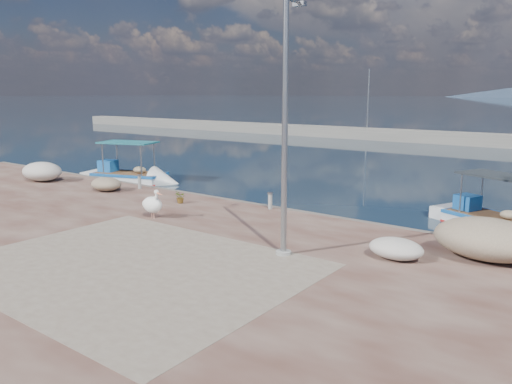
% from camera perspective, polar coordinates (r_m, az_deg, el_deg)
% --- Properties ---
extents(ground, '(1400.00, 1400.00, 0.00)m').
position_cam_1_polar(ground, '(16.53, -7.99, -6.50)').
color(ground, '#162635').
rests_on(ground, ground).
extents(quay, '(44.00, 22.00, 0.50)m').
position_cam_1_polar(quay, '(13.17, -27.08, -11.23)').
color(quay, '#49281F').
rests_on(quay, ground).
extents(quay_patch, '(9.00, 7.00, 0.01)m').
position_cam_1_polar(quay_patch, '(13.76, -13.94, -8.20)').
color(quay_patch, gray).
rests_on(quay_patch, quay).
extents(breakwater, '(120.00, 2.20, 7.50)m').
position_cam_1_polar(breakwater, '(52.48, 24.58, 5.46)').
color(breakwater, gray).
rests_on(breakwater, ground).
extents(boat_left, '(5.89, 3.50, 2.69)m').
position_cam_1_polar(boat_left, '(29.35, -14.33, 1.51)').
color(boat_left, white).
rests_on(boat_left, ground).
extents(boat_right, '(5.22, 3.49, 2.40)m').
position_cam_1_polar(boat_right, '(20.76, 25.48, -3.28)').
color(boat_right, white).
rests_on(boat_right, ground).
extents(pelican, '(1.16, 0.66, 1.11)m').
position_cam_1_polar(pelican, '(18.56, -11.73, -1.39)').
color(pelican, tan).
rests_on(pelican, quay).
extents(lamp_post, '(0.44, 0.96, 7.00)m').
position_cam_1_polar(lamp_post, '(13.66, 3.35, 6.15)').
color(lamp_post, gray).
rests_on(lamp_post, quay).
extents(bollard_near, '(0.22, 0.22, 0.67)m').
position_cam_1_polar(bollard_near, '(19.65, 1.63, -0.92)').
color(bollard_near, gray).
rests_on(bollard_near, quay).
extents(bollard_far, '(0.22, 0.22, 0.67)m').
position_cam_1_polar(bollard_far, '(24.46, -13.17, 1.22)').
color(bollard_far, gray).
rests_on(bollard_far, quay).
extents(potted_plant, '(0.58, 0.54, 0.52)m').
position_cam_1_polar(potted_plant, '(20.91, -8.62, -0.58)').
color(potted_plant, '#33722D').
rests_on(potted_plant, quay).
extents(net_pile_d, '(1.52, 1.14, 0.57)m').
position_cam_1_polar(net_pile_d, '(14.40, 15.71, -6.24)').
color(net_pile_d, silver).
rests_on(net_pile_d, quay).
extents(net_pile_c, '(2.90, 2.07, 1.14)m').
position_cam_1_polar(net_pile_c, '(15.16, 24.98, -4.89)').
color(net_pile_c, tan).
rests_on(net_pile_c, quay).
extents(net_pile_a, '(2.39, 1.74, 0.98)m').
position_cam_1_polar(net_pile_a, '(28.25, -23.26, 2.17)').
color(net_pile_a, silver).
rests_on(net_pile_a, quay).
extents(net_pile_b, '(1.59, 1.24, 0.62)m').
position_cam_1_polar(net_pile_b, '(24.37, -16.76, 0.87)').
color(net_pile_b, tan).
rests_on(net_pile_b, quay).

